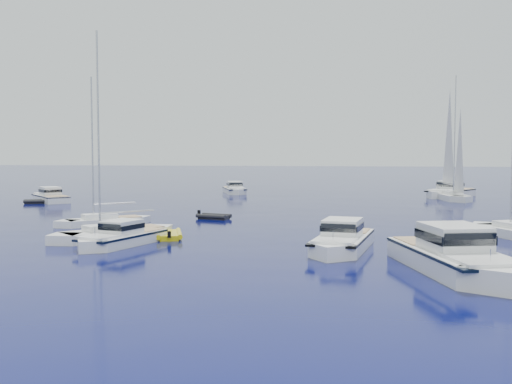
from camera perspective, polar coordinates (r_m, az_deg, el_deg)
ground at (r=39.20m, az=-4.26°, el=-5.30°), size 400.00×400.00×0.00m
motor_cruiser_near at (r=38.84m, az=7.99°, el=-5.42°), size 4.62×9.96×2.52m
motor_cruiser_right at (r=33.28m, az=18.07°, el=-7.15°), size 6.49×12.43×3.12m
motor_cruiser_left at (r=41.42m, az=-12.52°, el=-4.89°), size 4.98×8.49×2.13m
motor_cruiser_far_l at (r=78.55m, az=-18.64°, el=-0.86°), size 7.91×8.40×2.32m
motor_cruiser_distant at (r=85.73m, az=17.58°, el=-0.45°), size 8.71×10.56×2.78m
motor_cruiser_horizon at (r=88.85m, az=-2.00°, el=-0.12°), size 5.14×8.82×2.21m
sailboat_fore at (r=44.50m, az=-13.13°, el=-4.29°), size 8.86×9.26×14.96m
sailboat_mid_l at (r=52.94m, az=-13.98°, el=-3.00°), size 8.16×7.21×12.75m
sailboat_sails_r at (r=81.38m, az=17.65°, el=-0.68°), size 4.53×11.26×16.09m
tender_yellow at (r=44.45m, az=-8.14°, el=-4.23°), size 3.32×4.60×0.95m
tender_grey_near at (r=55.98m, az=-3.96°, el=-2.52°), size 3.53×2.65×0.95m
tender_grey_far at (r=76.51m, az=-19.67°, el=-1.00°), size 3.75×3.01×0.95m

